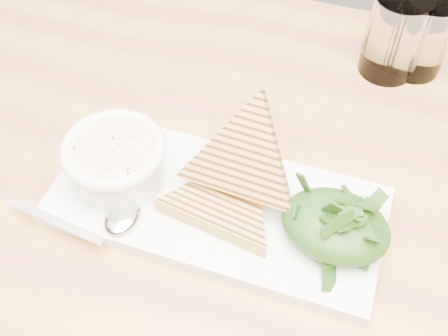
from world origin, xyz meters
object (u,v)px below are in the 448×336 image
at_px(glass_far, 423,35).
at_px(soup_bowl, 117,165).
at_px(platter, 217,206).
at_px(glass_near, 395,35).
at_px(table_top, 282,223).

bearing_deg(glass_far, soup_bowl, -128.10).
bearing_deg(glass_far, platter, -114.87).
xyz_separation_m(soup_bowl, glass_near, (0.23, 0.31, 0.02)).
distance_m(table_top, platter, 0.08).
relative_size(table_top, soup_bowl, 11.38).
height_order(table_top, glass_far, glass_far).
xyz_separation_m(platter, glass_near, (0.11, 0.30, 0.05)).
height_order(table_top, soup_bowl, soup_bowl).
bearing_deg(table_top, soup_bowl, -168.41).
height_order(soup_bowl, glass_near, glass_near).
bearing_deg(glass_near, soup_bowl, -125.92).
xyz_separation_m(platter, glass_far, (0.15, 0.32, 0.05)).
relative_size(table_top, platter, 3.30).
height_order(glass_near, glass_far, glass_near).
distance_m(table_top, soup_bowl, 0.19).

